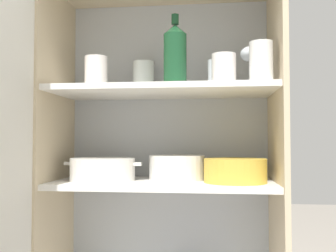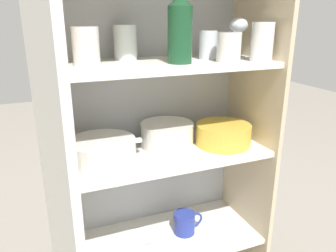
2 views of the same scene
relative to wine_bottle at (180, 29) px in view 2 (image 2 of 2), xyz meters
name	(u,v)px [view 2 (image 2 of 2)]	position (x,y,z in m)	size (l,w,h in m)	color
cupboard_back_panel	(145,132)	(-0.05, 0.23, -0.42)	(0.81, 0.02, 1.35)	#B2B7BC
cupboard_side_left	(47,164)	(-0.45, 0.06, -0.42)	(0.02, 0.37, 1.35)	#CCB793
cupboard_side_right	(250,134)	(0.35, 0.06, -0.42)	(0.02, 0.37, 1.35)	#CCB793
shelf_board_lower	(161,240)	(-0.05, 0.06, -0.83)	(0.78, 0.34, 0.02)	white
shelf_board_middle	(160,154)	(-0.05, 0.06, -0.45)	(0.78, 0.34, 0.02)	white
shelf_board_upper	(160,65)	(-0.05, 0.06, -0.12)	(0.78, 0.34, 0.02)	white
cupboard_door	(62,231)	(-0.43, -0.33, -0.42)	(0.06, 0.40, 1.35)	silver
tumbler_glass_0	(125,42)	(-0.14, 0.16, -0.05)	(0.08, 0.08, 0.12)	white
tumbler_glass_1	(208,45)	(0.14, 0.07, -0.06)	(0.06, 0.06, 0.10)	white
tumbler_glass_2	(229,47)	(0.16, -0.03, -0.06)	(0.08, 0.08, 0.10)	silver
tumbler_glass_3	(262,42)	(0.28, -0.05, -0.04)	(0.08, 0.08, 0.13)	white
tumbler_glass_4	(86,47)	(-0.29, 0.05, -0.05)	(0.08, 0.08, 0.12)	silver
wine_glass_0	(238,28)	(0.26, 0.06, 0.00)	(0.07, 0.07, 0.15)	white
wine_bottle	(180,29)	(0.00, 0.00, 0.00)	(0.08, 0.08, 0.25)	#194728
plate_stack_white	(167,134)	(0.00, 0.11, -0.39)	(0.20, 0.20, 0.09)	silver
mixing_bowl_large	(223,134)	(0.20, 0.03, -0.39)	(0.21, 0.21, 0.08)	gold
casserole_dish	(102,151)	(-0.27, 0.05, -0.40)	(0.28, 0.23, 0.08)	white
coffee_mug_primary	(185,223)	(0.06, 0.06, -0.78)	(0.13, 0.09, 0.09)	#283893
serving_spoon	(132,251)	(-0.18, 0.02, -0.82)	(0.21, 0.04, 0.01)	silver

